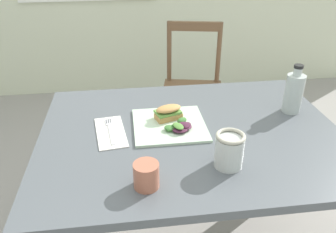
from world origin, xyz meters
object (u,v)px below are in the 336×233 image
chair_wooden_far (193,89)px  fork_on_napkin (110,129)px  bottle_cold_brew (293,95)px  cup_extra_side (146,175)px  plate_lunch (169,125)px  dining_table (190,161)px  mason_jar_iced_tea (229,152)px  sandwich_half_front (168,112)px

chair_wooden_far → fork_on_napkin: size_ratio=4.68×
bottle_cold_brew → cup_extra_side: size_ratio=2.57×
bottle_cold_brew → cup_extra_side: bottle_cold_brew is taller
plate_lunch → dining_table: bearing=-31.4°
cup_extra_side → bottle_cold_brew: bearing=31.9°
chair_wooden_far → fork_on_napkin: bearing=-118.2°
dining_table → bottle_cold_brew: 0.50m
chair_wooden_far → mason_jar_iced_tea: size_ratio=7.51×
sandwich_half_front → bottle_cold_brew: size_ratio=0.56×
chair_wooden_far → plate_lunch: 1.05m
plate_lunch → sandwich_half_front: 0.05m
fork_on_napkin → cup_extra_side: size_ratio=2.35×
sandwich_half_front → fork_on_napkin: sandwich_half_front is taller
plate_lunch → fork_on_napkin: size_ratio=1.47×
bottle_cold_brew → mason_jar_iced_tea: size_ratio=1.75×
mason_jar_iced_tea → cup_extra_side: size_ratio=1.47×
plate_lunch → mason_jar_iced_tea: size_ratio=2.35×
bottle_cold_brew → mason_jar_iced_tea: 0.49m
plate_lunch → bottle_cold_brew: 0.52m
dining_table → sandwich_half_front: size_ratio=9.79×
chair_wooden_far → sandwich_half_front: 1.02m
plate_lunch → bottle_cold_brew: bottle_cold_brew is taller
chair_wooden_far → sandwich_half_front: (-0.29, -0.92, 0.33)m
sandwich_half_front → cup_extra_side: cup_extra_side is taller
plate_lunch → cup_extra_side: (-0.11, -0.34, 0.03)m
mason_jar_iced_tea → cup_extra_side: mason_jar_iced_tea is taller
fork_on_napkin → bottle_cold_brew: 0.74m
mason_jar_iced_tea → plate_lunch: bearing=119.5°
dining_table → chair_wooden_far: (0.22, 1.01, -0.16)m
dining_table → mason_jar_iced_tea: mason_jar_iced_tea is taller
cup_extra_side → chair_wooden_far: bearing=72.7°
plate_lunch → sandwich_half_front: bearing=87.7°
sandwich_half_front → chair_wooden_far: bearing=72.5°
sandwich_half_front → mason_jar_iced_tea: mason_jar_iced_tea is taller
plate_lunch → mason_jar_iced_tea: mason_jar_iced_tea is taller
chair_wooden_far → plate_lunch: chair_wooden_far is taller
dining_table → mason_jar_iced_tea: (0.08, -0.22, 0.19)m
chair_wooden_far → plate_lunch: size_ratio=3.19×
dining_table → chair_wooden_far: bearing=78.0°
mason_jar_iced_tea → cup_extra_side: bearing=-166.0°
dining_table → bottle_cold_brew: size_ratio=5.53×
dining_table → fork_on_napkin: size_ratio=6.03×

